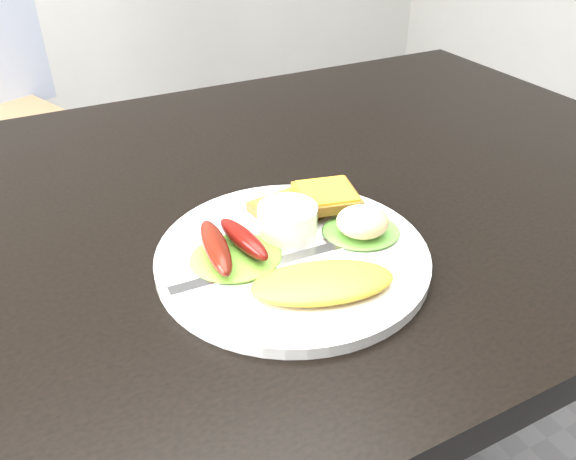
# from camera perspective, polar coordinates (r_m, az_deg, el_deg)

# --- Properties ---
(dining_table) EXTENTS (1.20, 0.80, 0.04)m
(dining_table) POSITION_cam_1_polar(r_m,az_deg,el_deg) (0.74, -0.71, 3.33)
(dining_table) COLOR black
(dining_table) RESTS_ON ground
(person) EXTENTS (0.53, 0.40, 1.32)m
(person) POSITION_cam_1_polar(r_m,az_deg,el_deg) (1.21, -3.25, 11.78)
(person) COLOR navy
(person) RESTS_ON ground
(plate) EXTENTS (0.28, 0.28, 0.01)m
(plate) POSITION_cam_1_polar(r_m,az_deg,el_deg) (0.59, 0.45, -2.61)
(plate) COLOR white
(plate) RESTS_ON dining_table
(lettuce_left) EXTENTS (0.11, 0.10, 0.01)m
(lettuce_left) POSITION_cam_1_polar(r_m,az_deg,el_deg) (0.57, -5.32, -2.75)
(lettuce_left) COLOR green
(lettuce_left) RESTS_ON plate
(lettuce_right) EXTENTS (0.11, 0.10, 0.01)m
(lettuce_right) POSITION_cam_1_polar(r_m,az_deg,el_deg) (0.61, 7.41, -0.10)
(lettuce_right) COLOR #4B8D2F
(lettuce_right) RESTS_ON plate
(omelette) EXTENTS (0.15, 0.10, 0.02)m
(omelette) POSITION_cam_1_polar(r_m,az_deg,el_deg) (0.53, 3.56, -5.33)
(omelette) COLOR gold
(omelette) RESTS_ON plate
(sausage_a) EXTENTS (0.04, 0.10, 0.02)m
(sausage_a) POSITION_cam_1_polar(r_m,az_deg,el_deg) (0.56, -7.36, -1.71)
(sausage_a) COLOR #5F110A
(sausage_a) RESTS_ON lettuce_left
(sausage_b) EXTENTS (0.03, 0.09, 0.02)m
(sausage_b) POSITION_cam_1_polar(r_m,az_deg,el_deg) (0.57, -4.57, -0.89)
(sausage_b) COLOR #6D0905
(sausage_b) RESTS_ON lettuce_left
(ramekin) EXTENTS (0.08, 0.08, 0.04)m
(ramekin) POSITION_cam_1_polar(r_m,az_deg,el_deg) (0.60, -0.05, 0.82)
(ramekin) COLOR white
(ramekin) RESTS_ON plate
(toast_a) EXTENTS (0.07, 0.07, 0.01)m
(toast_a) POSITION_cam_1_polar(r_m,az_deg,el_deg) (0.64, -0.27, 2.06)
(toast_a) COLOR brown
(toast_a) RESTS_ON plate
(toast_b) EXTENTS (0.08, 0.08, 0.01)m
(toast_b) POSITION_cam_1_polar(r_m,az_deg,el_deg) (0.64, 3.92, 3.45)
(toast_b) COLOR brown
(toast_b) RESTS_ON toast_a
(potato_salad) EXTENTS (0.07, 0.07, 0.03)m
(potato_salad) POSITION_cam_1_polar(r_m,az_deg,el_deg) (0.59, 7.58, 0.86)
(potato_salad) COLOR #EEEEB1
(potato_salad) RESTS_ON lettuce_right
(fork) EXTENTS (0.17, 0.02, 0.00)m
(fork) POSITION_cam_1_polar(r_m,az_deg,el_deg) (0.55, -3.51, -4.02)
(fork) COLOR #ADAFB7
(fork) RESTS_ON plate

